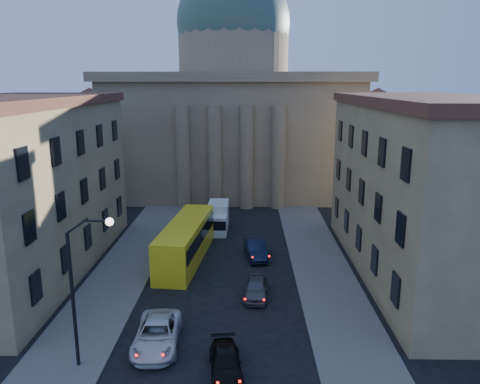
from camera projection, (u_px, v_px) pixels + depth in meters
name	position (u px, v px, depth m)	size (l,w,h in m)	color
sidewalk_left	(111.00, 289.00, 36.26)	(5.00, 60.00, 0.15)	#5C5954
sidewalk_right	(330.00, 291.00, 36.02)	(5.00, 60.00, 0.15)	#5C5954
church	(234.00, 109.00, 69.92)	(68.02, 28.76, 36.60)	#776249
building_left	(17.00, 186.00, 38.60)	(11.60, 26.60, 14.70)	tan
building_right	(430.00, 187.00, 38.11)	(11.60, 26.60, 14.70)	tan
street_lamp	(81.00, 280.00, 25.32)	(2.62, 0.44, 8.83)	black
car_left_mid	(157.00, 334.00, 28.45)	(2.62, 5.68, 1.58)	silver
car_right_mid	(226.00, 362.00, 25.91)	(1.72, 4.24, 1.23)	black
car_right_far	(256.00, 288.00, 35.00)	(1.70, 4.22, 1.44)	#4B4C51
car_right_distant	(256.00, 249.00, 42.96)	(1.68, 4.81, 1.59)	black
city_bus	(186.00, 240.00, 42.12)	(4.13, 12.79, 3.54)	yellow
box_truck	(218.00, 218.00, 50.70)	(2.17, 5.37, 2.94)	silver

